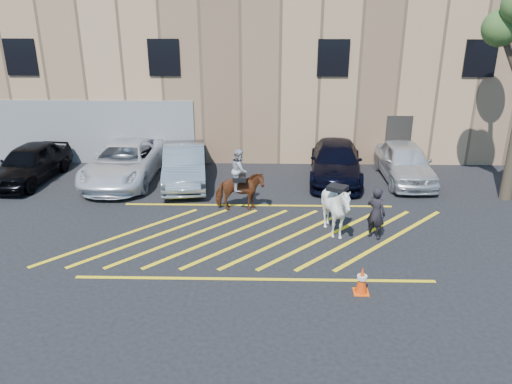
{
  "coord_description": "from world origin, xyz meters",
  "views": [
    {
      "loc": [
        0.31,
        -14.19,
        6.95
      ],
      "look_at": [
        -0.02,
        0.2,
        1.3
      ],
      "focal_mm": 35.0,
      "sensor_mm": 36.0,
      "label": 1
    }
  ],
  "objects_px": {
    "car_white_pickup": "(124,162)",
    "car_black_suv": "(30,163)",
    "saddled_white": "(336,209)",
    "traffic_cone": "(362,280)",
    "car_silver_sedan": "(185,165)",
    "mounted_bay": "(239,186)",
    "handler": "(376,213)",
    "car_blue_suv": "(336,161)",
    "car_white_suv": "(405,162)"
  },
  "relations": [
    {
      "from": "car_black_suv",
      "to": "mounted_bay",
      "type": "relative_size",
      "value": 1.99
    },
    {
      "from": "car_black_suv",
      "to": "car_white_suv",
      "type": "bearing_deg",
      "value": 8.22
    },
    {
      "from": "traffic_cone",
      "to": "saddled_white",
      "type": "bearing_deg",
      "value": 94.65
    },
    {
      "from": "car_silver_sedan",
      "to": "car_blue_suv",
      "type": "xyz_separation_m",
      "value": [
        6.05,
        0.65,
        -0.04
      ]
    },
    {
      "from": "car_blue_suv",
      "to": "car_white_suv",
      "type": "bearing_deg",
      "value": 3.6
    },
    {
      "from": "saddled_white",
      "to": "car_white_suv",
      "type": "bearing_deg",
      "value": 56.53
    },
    {
      "from": "car_silver_sedan",
      "to": "saddled_white",
      "type": "bearing_deg",
      "value": -48.35
    },
    {
      "from": "car_silver_sedan",
      "to": "handler",
      "type": "xyz_separation_m",
      "value": [
        6.59,
        -4.74,
        0.06
      ]
    },
    {
      "from": "car_black_suv",
      "to": "mounted_bay",
      "type": "distance_m",
      "value": 9.01
    },
    {
      "from": "car_white_suv",
      "to": "car_blue_suv",
      "type": "bearing_deg",
      "value": 176.92
    },
    {
      "from": "handler",
      "to": "mounted_bay",
      "type": "height_order",
      "value": "mounted_bay"
    },
    {
      "from": "mounted_bay",
      "to": "car_blue_suv",
      "type": "bearing_deg",
      "value": 42.17
    },
    {
      "from": "car_silver_sedan",
      "to": "handler",
      "type": "bearing_deg",
      "value": -43.51
    },
    {
      "from": "car_black_suv",
      "to": "saddled_white",
      "type": "distance_m",
      "value": 12.54
    },
    {
      "from": "car_blue_suv",
      "to": "mounted_bay",
      "type": "xyz_separation_m",
      "value": [
        -3.72,
        -3.37,
        0.17
      ]
    },
    {
      "from": "car_black_suv",
      "to": "car_white_pickup",
      "type": "relative_size",
      "value": 0.8
    },
    {
      "from": "traffic_cone",
      "to": "car_silver_sedan",
      "type": "bearing_deg",
      "value": 125.74
    },
    {
      "from": "car_white_pickup",
      "to": "car_black_suv",
      "type": "bearing_deg",
      "value": -175.41
    },
    {
      "from": "handler",
      "to": "traffic_cone",
      "type": "height_order",
      "value": "handler"
    },
    {
      "from": "car_white_pickup",
      "to": "traffic_cone",
      "type": "relative_size",
      "value": 7.5
    },
    {
      "from": "car_black_suv",
      "to": "traffic_cone",
      "type": "height_order",
      "value": "car_black_suv"
    },
    {
      "from": "car_blue_suv",
      "to": "saddled_white",
      "type": "relative_size",
      "value": 2.36
    },
    {
      "from": "car_white_suv",
      "to": "handler",
      "type": "relative_size",
      "value": 2.71
    },
    {
      "from": "car_white_pickup",
      "to": "handler",
      "type": "height_order",
      "value": "handler"
    },
    {
      "from": "car_black_suv",
      "to": "mounted_bay",
      "type": "bearing_deg",
      "value": -11.64
    },
    {
      "from": "handler",
      "to": "saddled_white",
      "type": "xyz_separation_m",
      "value": [
        -1.2,
        0.12,
        0.07
      ]
    },
    {
      "from": "car_white_pickup",
      "to": "saddled_white",
      "type": "distance_m",
      "value": 9.26
    },
    {
      "from": "car_silver_sedan",
      "to": "car_blue_suv",
      "type": "distance_m",
      "value": 6.08
    },
    {
      "from": "mounted_bay",
      "to": "saddled_white",
      "type": "height_order",
      "value": "mounted_bay"
    },
    {
      "from": "car_black_suv",
      "to": "car_blue_suv",
      "type": "bearing_deg",
      "value": 9.15
    },
    {
      "from": "car_black_suv",
      "to": "traffic_cone",
      "type": "distance_m",
      "value": 14.3
    },
    {
      "from": "mounted_bay",
      "to": "traffic_cone",
      "type": "xyz_separation_m",
      "value": [
        3.33,
        -5.13,
        -0.53
      ]
    },
    {
      "from": "car_white_pickup",
      "to": "saddled_white",
      "type": "relative_size",
      "value": 2.6
    },
    {
      "from": "car_blue_suv",
      "to": "handler",
      "type": "bearing_deg",
      "value": -78.24
    },
    {
      "from": "car_blue_suv",
      "to": "car_white_suv",
      "type": "distance_m",
      "value": 2.75
    },
    {
      "from": "car_silver_sedan",
      "to": "traffic_cone",
      "type": "bearing_deg",
      "value": -62.04
    },
    {
      "from": "mounted_bay",
      "to": "car_silver_sedan",
      "type": "bearing_deg",
      "value": 130.49
    },
    {
      "from": "car_white_suv",
      "to": "mounted_bay",
      "type": "bearing_deg",
      "value": -153.92
    },
    {
      "from": "traffic_cone",
      "to": "car_white_suv",
      "type": "bearing_deg",
      "value": 69.48
    },
    {
      "from": "car_black_suv",
      "to": "handler",
      "type": "xyz_separation_m",
      "value": [
        12.83,
        -4.82,
        0.08
      ]
    },
    {
      "from": "car_silver_sedan",
      "to": "car_blue_suv",
      "type": "height_order",
      "value": "car_silver_sedan"
    },
    {
      "from": "car_white_pickup",
      "to": "handler",
      "type": "bearing_deg",
      "value": -27.3
    },
    {
      "from": "car_black_suv",
      "to": "handler",
      "type": "relative_size",
      "value": 2.66
    },
    {
      "from": "car_black_suv",
      "to": "car_white_suv",
      "type": "relative_size",
      "value": 0.98
    },
    {
      "from": "car_blue_suv",
      "to": "saddled_white",
      "type": "bearing_deg",
      "value": -91.1
    },
    {
      "from": "traffic_cone",
      "to": "car_black_suv",
      "type": "bearing_deg",
      "value": 146.27
    },
    {
      "from": "car_white_pickup",
      "to": "traffic_cone",
      "type": "distance_m",
      "value": 11.5
    },
    {
      "from": "car_white_pickup",
      "to": "saddled_white",
      "type": "height_order",
      "value": "saddled_white"
    },
    {
      "from": "car_silver_sedan",
      "to": "handler",
      "type": "relative_size",
      "value": 2.8
    },
    {
      "from": "car_white_pickup",
      "to": "mounted_bay",
      "type": "bearing_deg",
      "value": -30.33
    }
  ]
}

